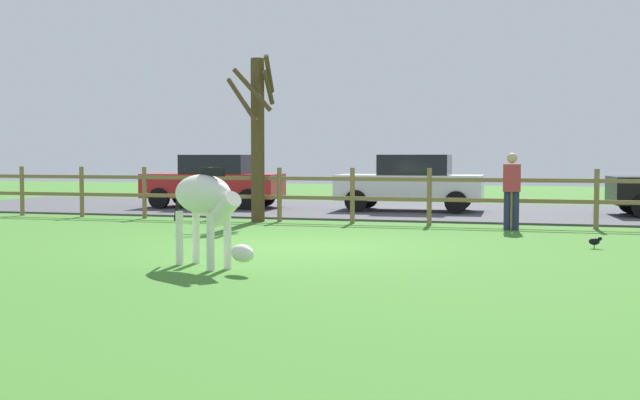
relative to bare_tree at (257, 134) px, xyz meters
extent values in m
plane|color=#3D7528|center=(2.50, -4.84, -2.10)|extent=(60.00, 60.00, 0.00)
cube|color=#47474C|center=(2.50, 4.46, -2.07)|extent=(28.00, 7.40, 0.05)
cylinder|color=olive|center=(-6.70, 0.16, -1.45)|extent=(0.11, 0.11, 1.30)
cylinder|color=olive|center=(-4.90, 0.16, -1.45)|extent=(0.11, 0.11, 1.30)
cylinder|color=olive|center=(-3.10, 0.16, -1.45)|extent=(0.11, 0.11, 1.30)
cylinder|color=olive|center=(-1.30, 0.16, -1.45)|extent=(0.11, 0.11, 1.30)
cylinder|color=olive|center=(0.49, 0.16, -1.45)|extent=(0.11, 0.11, 1.30)
cylinder|color=olive|center=(2.29, 0.16, -1.45)|extent=(0.11, 0.11, 1.30)
cylinder|color=olive|center=(4.09, 0.16, -1.45)|extent=(0.11, 0.11, 1.30)
cylinder|color=olive|center=(5.89, 0.16, -1.45)|extent=(0.11, 0.11, 1.30)
cylinder|color=olive|center=(7.69, 0.16, -1.45)|extent=(0.11, 0.11, 1.30)
cube|color=olive|center=(2.29, 0.16, -1.51)|extent=(21.58, 0.06, 0.09)
cube|color=olive|center=(2.29, 0.16, -1.06)|extent=(21.58, 0.06, 0.09)
cylinder|color=#513A23|center=(-0.01, 0.03, -0.15)|extent=(0.32, 0.32, 3.89)
cylinder|color=#513A23|center=(-0.23, -0.40, 0.78)|extent=(0.98, 0.58, 1.10)
cylinder|color=#513A23|center=(0.27, 0.04, 1.10)|extent=(0.12, 0.65, 0.78)
cylinder|color=#513A23|center=(0.02, -0.40, 1.02)|extent=(0.96, 0.18, 1.03)
cylinder|color=#513A23|center=(0.28, 0.06, 1.42)|extent=(0.17, 0.67, 0.86)
ellipsoid|color=white|center=(1.98, -7.53, -1.07)|extent=(1.30, 1.07, 0.56)
cylinder|color=white|center=(2.39, -7.63, -1.71)|extent=(0.11, 0.11, 0.78)
cylinder|color=white|center=(2.24, -7.86, -1.71)|extent=(0.11, 0.11, 0.78)
cylinder|color=white|center=(1.72, -7.19, -1.71)|extent=(0.11, 0.11, 0.78)
cylinder|color=white|center=(1.57, -7.43, -1.71)|extent=(0.11, 0.11, 0.78)
cylinder|color=white|center=(2.42, -7.81, -1.25)|extent=(0.62, 0.52, 0.51)
ellipsoid|color=white|center=(2.78, -8.04, -1.82)|extent=(0.48, 0.41, 0.24)
cube|color=black|center=(2.19, -7.66, -0.75)|extent=(0.49, 0.34, 0.12)
cylinder|color=black|center=(1.41, -7.17, -1.22)|extent=(0.19, 0.14, 0.54)
cylinder|color=black|center=(7.44, -3.63, -2.07)|extent=(0.01, 0.01, 0.06)
cylinder|color=black|center=(7.44, -3.67, -2.07)|extent=(0.01, 0.01, 0.06)
ellipsoid|color=black|center=(7.44, -3.65, -1.98)|extent=(0.18, 0.10, 0.12)
sphere|color=black|center=(7.53, -3.65, -1.93)|extent=(0.07, 0.07, 0.07)
cube|color=red|center=(-2.82, 3.83, -1.40)|extent=(4.10, 1.96, 0.70)
cube|color=black|center=(-2.67, 3.84, -0.77)|extent=(2.00, 1.69, 0.56)
cylinder|color=black|center=(-4.11, 2.89, -1.75)|extent=(0.61, 0.22, 0.60)
cylinder|color=black|center=(-4.22, 4.59, -1.75)|extent=(0.61, 0.22, 0.60)
cylinder|color=black|center=(-1.42, 3.07, -1.75)|extent=(0.61, 0.22, 0.60)
cylinder|color=black|center=(-1.53, 4.77, -1.75)|extent=(0.61, 0.22, 0.60)
cube|color=white|center=(2.99, 4.04, -1.40)|extent=(4.05, 1.82, 0.70)
cube|color=black|center=(3.14, 4.04, -0.77)|extent=(1.95, 1.62, 0.56)
cylinder|color=black|center=(1.67, 3.15, -1.75)|extent=(0.61, 0.20, 0.60)
cylinder|color=black|center=(1.62, 4.85, -1.75)|extent=(0.61, 0.20, 0.60)
cylinder|color=black|center=(4.37, 3.23, -1.75)|extent=(0.61, 0.20, 0.60)
cylinder|color=black|center=(4.31, 4.93, -1.75)|extent=(0.61, 0.20, 0.60)
cylinder|color=black|center=(8.80, 4.65, -1.75)|extent=(0.62, 0.24, 0.60)
cylinder|color=#232847|center=(5.85, -0.62, -1.69)|extent=(0.14, 0.14, 0.82)
cylinder|color=#232847|center=(6.03, -0.60, -1.69)|extent=(0.14, 0.14, 0.82)
cube|color=#B7333D|center=(5.94, -0.61, -0.99)|extent=(0.37, 0.24, 0.58)
sphere|color=tan|center=(5.94, -0.61, -0.57)|extent=(0.22, 0.22, 0.22)
camera|label=1|loc=(6.64, -17.81, -0.53)|focal=44.52mm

